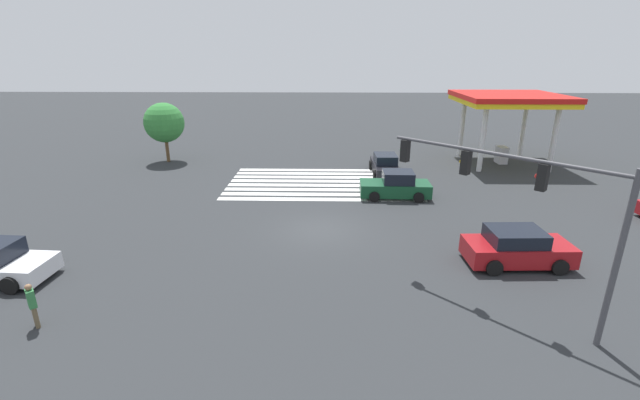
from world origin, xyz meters
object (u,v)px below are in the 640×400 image
Objects in this scene: car_1 at (396,186)px; car_5 at (385,165)px; pedestrian at (32,304)px; traffic_signal_mast at (520,192)px; tree_corner_a at (164,123)px; car_2 at (517,248)px.

car_5 is at bearing -88.60° from car_1.
car_1 is 2.71× the size of pedestrian.
traffic_signal_mast is at bearing 101.26° from car_1.
traffic_signal_mast is 17.31m from car_5.
pedestrian reaches higher than car_5.
tree_corner_a is at bearing -1.68° from traffic_signal_mast.
pedestrian is (17.14, 4.71, 0.13)m from car_2.
car_5 is 22.74m from pedestrian.
tree_corner_a is at bearing -25.46° from car_1.
traffic_signal_mast reaches higher than pedestrian.
car_1 is at bearing -34.93° from traffic_signal_mast.
tree_corner_a reaches higher than car_2.
car_2 is at bearing 115.00° from car_1.
car_1 is 5.16m from car_5.
car_5 is (0.02, -5.16, -0.05)m from car_1.
traffic_signal_mast is at bearing -173.99° from car_5.
tree_corner_a is (3.57, -21.75, 2.26)m from pedestrian.
traffic_signal_mast reaches higher than car_5.
pedestrian is at bearing -166.93° from car_2.
car_5 is 17.44m from tree_corner_a.
car_5 is 0.94× the size of tree_corner_a.
tree_corner_a reaches higher than car_1.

